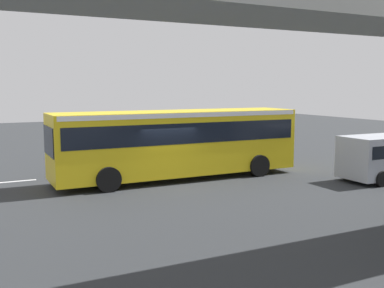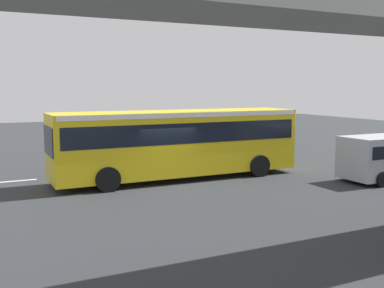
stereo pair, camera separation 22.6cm
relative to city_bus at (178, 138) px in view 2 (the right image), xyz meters
The scene contains 8 objects.
ground 2.24m from the city_bus, 36.61° to the left, with size 80.00×80.00×0.00m, color #2D3033.
city_bus is the anchor object (origin of this frame).
traffic_sign 4.39m from the city_bus, 43.04° to the right, with size 0.08×0.60×2.80m.
lane_dash_leftmost 5.98m from the city_bus, 152.22° to the right, with size 2.00×0.20×0.01m, color silver.
lane_dash_left 3.40m from the city_bus, 111.14° to the right, with size 2.00×0.20×0.01m, color silver.
lane_dash_centre 4.40m from the city_bus, 41.64° to the right, with size 2.00×0.20×0.01m, color silver.
lane_dash_right 7.70m from the city_bus, 20.77° to the right, with size 2.00×0.20×0.01m, color silver.
pedestrian_overpass 11.55m from the city_bus, 84.90° to the left, with size 29.11×2.60×7.24m.
Camera 2 is at (7.47, 18.31, 4.23)m, focal length 42.41 mm.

